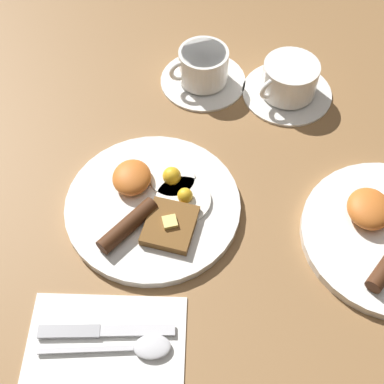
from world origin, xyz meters
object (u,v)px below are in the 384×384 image
(breakfast_plate_near, at_px, (153,204))
(spoon, at_px, (138,347))
(teacup_near, at_px, (203,70))
(knife, at_px, (99,331))
(teacup_far, at_px, (289,82))

(breakfast_plate_near, xyz_separation_m, spoon, (0.22, 0.00, -0.00))
(breakfast_plate_near, xyz_separation_m, teacup_near, (-0.28, 0.06, 0.02))
(teacup_near, height_order, knife, teacup_near)
(breakfast_plate_near, height_order, teacup_near, teacup_near)
(teacup_near, xyz_separation_m, knife, (0.48, -0.11, -0.02))
(breakfast_plate_near, distance_m, knife, 0.21)
(spoon, bearing_deg, teacup_near, 77.65)
(knife, bearing_deg, spoon, -23.58)
(teacup_near, relative_size, spoon, 0.89)
(teacup_near, distance_m, teacup_far, 0.15)
(breakfast_plate_near, relative_size, teacup_near, 1.72)
(breakfast_plate_near, bearing_deg, teacup_far, 140.65)
(knife, bearing_deg, teacup_near, 72.49)
(knife, relative_size, spoon, 1.05)
(spoon, bearing_deg, breakfast_plate_near, 85.12)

